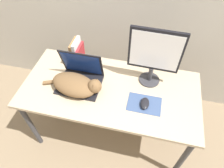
{
  "coord_description": "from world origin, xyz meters",
  "views": [
    {
      "loc": [
        0.25,
        -0.66,
        1.97
      ],
      "look_at": [
        0.02,
        0.31,
        0.81
      ],
      "focal_mm": 32.0,
      "sensor_mm": 36.0,
      "label": 1
    }
  ],
  "objects_px": {
    "laptop": "(80,78)",
    "cat": "(76,85)",
    "external_monitor": "(154,55)",
    "book_row": "(77,53)",
    "computer_mouse": "(145,103)"
  },
  "relations": [
    {
      "from": "external_monitor",
      "to": "book_row",
      "type": "distance_m",
      "value": 0.68
    },
    {
      "from": "external_monitor",
      "to": "computer_mouse",
      "type": "distance_m",
      "value": 0.37
    },
    {
      "from": "laptop",
      "to": "computer_mouse",
      "type": "height_order",
      "value": "laptop"
    },
    {
      "from": "laptop",
      "to": "book_row",
      "type": "distance_m",
      "value": 0.26
    },
    {
      "from": "laptop",
      "to": "computer_mouse",
      "type": "xyz_separation_m",
      "value": [
        0.55,
        -0.11,
        -0.03
      ]
    },
    {
      "from": "external_monitor",
      "to": "book_row",
      "type": "xyz_separation_m",
      "value": [
        -0.66,
        0.08,
        -0.17
      ]
    },
    {
      "from": "laptop",
      "to": "external_monitor",
      "type": "bearing_deg",
      "value": 15.65
    },
    {
      "from": "laptop",
      "to": "cat",
      "type": "xyz_separation_m",
      "value": [
        -0.0,
        -0.08,
        0.01
      ]
    },
    {
      "from": "laptop",
      "to": "cat",
      "type": "relative_size",
      "value": 0.68
    },
    {
      "from": "computer_mouse",
      "to": "cat",
      "type": "bearing_deg",
      "value": 177.74
    },
    {
      "from": "laptop",
      "to": "computer_mouse",
      "type": "relative_size",
      "value": 3.07
    },
    {
      "from": "computer_mouse",
      "to": "book_row",
      "type": "relative_size",
      "value": 0.47
    },
    {
      "from": "cat",
      "to": "computer_mouse",
      "type": "relative_size",
      "value": 4.49
    },
    {
      "from": "external_monitor",
      "to": "book_row",
      "type": "height_order",
      "value": "external_monitor"
    },
    {
      "from": "laptop",
      "to": "computer_mouse",
      "type": "distance_m",
      "value": 0.56
    }
  ]
}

